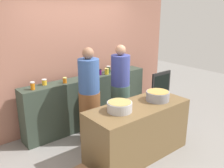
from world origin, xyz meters
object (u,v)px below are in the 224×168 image
(preserve_jar_3, at_px, (87,75))
(cook_in_cap, at_px, (120,93))
(preserve_jar_1, at_px, (44,82))
(cooking_pot_center, at_px, (158,96))
(preserve_jar_6, at_px, (108,69))
(chalkboard_sign, at_px, (161,92))
(preserve_jar_5, at_px, (107,71))
(preserve_jar_0, at_px, (33,86))
(preserve_jar_7, at_px, (115,69))
(preserve_jar_2, at_px, (65,80))
(preserve_jar_4, at_px, (100,72))
(cook_with_tongs, at_px, (90,101))
(preserve_jar_8, at_px, (119,67))
(cooking_pot_left, at_px, (120,107))

(preserve_jar_3, bearing_deg, cook_in_cap, -50.01)
(preserve_jar_1, distance_m, cooking_pot_center, 1.97)
(preserve_jar_6, height_order, chalkboard_sign, preserve_jar_6)
(preserve_jar_1, relative_size, chalkboard_sign, 0.11)
(preserve_jar_3, height_order, preserve_jar_5, preserve_jar_3)
(cooking_pot_center, bearing_deg, preserve_jar_0, 138.31)
(preserve_jar_1, bearing_deg, preserve_jar_0, -154.92)
(chalkboard_sign, bearing_deg, preserve_jar_1, 168.03)
(preserve_jar_7, bearing_deg, cooking_pot_center, -102.23)
(preserve_jar_0, relative_size, preserve_jar_2, 1.29)
(preserve_jar_4, bearing_deg, cooking_pot_center, -84.99)
(preserve_jar_1, height_order, preserve_jar_4, preserve_jar_4)
(preserve_jar_6, relative_size, cooking_pot_center, 0.36)
(cook_with_tongs, distance_m, chalkboard_sign, 2.03)
(preserve_jar_6, bearing_deg, preserve_jar_0, -176.84)
(preserve_jar_8, bearing_deg, cook_with_tongs, -152.40)
(preserve_jar_8, bearing_deg, preserve_jar_0, -176.42)
(preserve_jar_2, distance_m, preserve_jar_8, 1.39)
(preserve_jar_2, distance_m, cooking_pot_center, 1.66)
(preserve_jar_1, xyz_separation_m, cooking_pot_center, (1.28, -1.49, -0.13))
(preserve_jar_7, xyz_separation_m, preserve_jar_8, (0.12, 0.04, 0.01))
(preserve_jar_3, relative_size, preserve_jar_7, 1.38)
(preserve_jar_3, distance_m, cooking_pot_center, 1.45)
(preserve_jar_5, relative_size, cooking_pot_left, 0.33)
(preserve_jar_8, bearing_deg, preserve_jar_4, -172.81)
(cooking_pot_left, bearing_deg, cook_in_cap, 48.57)
(cooking_pot_center, relative_size, cook_with_tongs, 0.22)
(preserve_jar_7, xyz_separation_m, cook_with_tongs, (-1.07, -0.59, -0.29))
(preserve_jar_0, bearing_deg, preserve_jar_1, 25.08)
(cook_with_tongs, bearing_deg, preserve_jar_1, 129.92)
(preserve_jar_4, height_order, cooking_pot_center, preserve_jar_4)
(preserve_jar_3, height_order, cooking_pot_center, preserve_jar_3)
(preserve_jar_8, bearing_deg, cook_in_cap, -128.36)
(cooking_pot_left, bearing_deg, preserve_jar_7, 52.17)
(preserve_jar_4, bearing_deg, chalkboard_sign, -18.77)
(preserve_jar_0, relative_size, preserve_jar_7, 1.33)
(preserve_jar_5, xyz_separation_m, preserve_jar_7, (0.31, 0.09, -0.01))
(chalkboard_sign, bearing_deg, cooking_pot_left, -155.98)
(cook_in_cap, bearing_deg, chalkboard_sign, 3.96)
(preserve_jar_5, distance_m, cooking_pot_center, 1.37)
(preserve_jar_5, distance_m, preserve_jar_7, 0.32)
(preserve_jar_2, relative_size, preserve_jar_8, 0.84)
(preserve_jar_0, distance_m, cook_with_tongs, 0.98)
(preserve_jar_5, bearing_deg, cooking_pot_left, -120.78)
(cooking_pot_left, xyz_separation_m, cook_with_tongs, (0.01, 0.81, -0.16))
(preserve_jar_8, relative_size, chalkboard_sign, 0.13)
(cook_with_tongs, bearing_deg, preserve_jar_0, 147.30)
(preserve_jar_4, distance_m, chalkboard_sign, 1.57)
(cooking_pot_left, bearing_deg, preserve_jar_1, 109.44)
(preserve_jar_1, xyz_separation_m, cook_with_tongs, (0.52, -0.62, -0.29))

